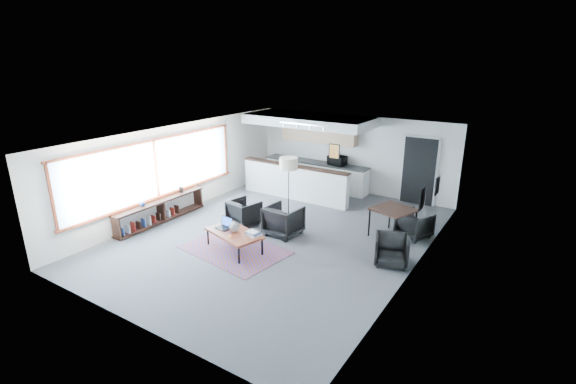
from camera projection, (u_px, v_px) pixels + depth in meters
The scene contains 21 objects.
room at pixel (278, 188), 10.49m from camera, with size 7.02×9.02×2.62m.
window at pixel (156, 170), 11.49m from camera, with size 0.10×5.95×1.66m.
console at pixel (160, 211), 11.64m from camera, with size 0.35×3.00×0.80m.
kitchenette at pixel (310, 152), 14.05m from camera, with size 4.20×1.96×2.60m.
doorway at pixel (419, 170), 12.92m from camera, with size 1.10×0.12×2.15m.
track_light at pixel (303, 125), 12.17m from camera, with size 1.60×0.07×0.15m.
wall_art_lower at pixel (422, 199), 8.96m from camera, with size 0.03×0.38×0.48m.
wall_art_upper at pixel (437, 186), 10.01m from camera, with size 0.03×0.34×0.44m.
kilim_rug at pixel (235, 250), 10.08m from camera, with size 2.66×2.00×0.01m.
coffee_table at pixel (234, 233), 9.95m from camera, with size 1.59×1.14×0.47m.
laptop at pixel (225, 225), 10.17m from camera, with size 0.39×0.33×0.26m.
ceramic_pot at pixel (234, 227), 9.92m from camera, with size 0.25×0.25×0.25m.
book_stack at pixel (253, 233), 9.75m from camera, with size 0.35×0.30×0.10m.
coaster at pixel (230, 237), 9.67m from camera, with size 0.11×0.11×0.01m.
armchair_left at pixel (244, 211), 11.51m from camera, with size 0.74×0.69×0.76m, color black.
armchair_right at pixel (284, 219), 10.82m from camera, with size 0.84×0.78×0.86m, color black.
floor_lamp at pixel (289, 166), 11.61m from camera, with size 0.62×0.62×1.78m.
dining_table at pixel (393, 211), 10.58m from camera, with size 1.18×1.18×0.78m.
dining_chair_near at pixel (391, 251), 9.32m from camera, with size 0.61×0.58×0.63m, color black.
dining_chair_far at pixel (414, 225), 10.71m from camera, with size 0.62×0.58×0.64m, color black.
microwave at pixel (337, 159), 14.07m from camera, with size 0.59×0.32×0.40m, color black.
Camera 1 is at (5.59, -8.29, 4.49)m, focal length 26.00 mm.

